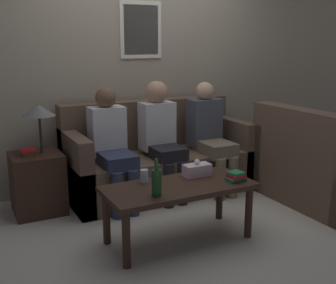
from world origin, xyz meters
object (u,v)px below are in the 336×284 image
couch_main (157,161)px  drinking_glass (144,176)px  person_left (112,143)px  person_middle (161,134)px  couch_side (319,170)px  wine_bottle (157,182)px  coffee_table (179,193)px  person_right (210,133)px

couch_main → drinking_glass: (-0.58, -0.96, 0.19)m
person_left → person_middle: size_ratio=0.97×
drinking_glass → person_left: (0.01, 0.79, 0.10)m
couch_side → wine_bottle: couch_side is taller
coffee_table → person_right: bearing=46.3°
couch_main → drinking_glass: bearing=-121.3°
couch_side → couch_main: bearing=50.9°
couch_main → couch_side: same height
person_left → person_middle: person_middle is taller
coffee_table → wine_bottle: wine_bottle is taller
person_right → wine_bottle: bearing=-137.2°
drinking_glass → couch_main: bearing=58.7°
couch_side → person_left: bearing=64.8°
couch_main → person_middle: person_middle is taller
person_left → coffee_table: bearing=-78.0°
couch_side → person_left: (-1.85, 0.87, 0.29)m
coffee_table → person_right: size_ratio=1.03×
wine_bottle → drinking_glass: size_ratio=2.69×
couch_side → person_middle: (-1.32, 0.87, 0.32)m
couch_side → person_middle: size_ratio=1.04×
wine_bottle → person_middle: bearing=62.0°
person_middle → drinking_glass: bearing=-124.7°
wine_bottle → person_right: size_ratio=0.24×
drinking_glass → person_left: bearing=89.3°
couch_side → wine_bottle: bearing=97.1°
wine_bottle → person_right: (1.14, 1.06, 0.05)m
person_right → drinking_glass: bearing=-146.2°
couch_side → coffee_table: bearing=93.6°
couch_side → person_middle: bearing=56.4°
couch_main → person_left: bearing=-163.4°
coffee_table → drinking_glass: bearing=139.2°
person_middle → person_left: bearing=-179.6°
person_middle → person_right: size_ratio=1.03×
couch_side → person_right: 1.16m
couch_main → person_right: size_ratio=1.68×
coffee_table → drinking_glass: (-0.22, 0.19, 0.12)m
person_left → couch_main: bearing=16.6°
wine_bottle → person_middle: 1.26m
drinking_glass → person_middle: person_middle is taller
couch_side → coffee_table: size_ratio=1.03×
couch_side → person_right: (-0.76, 0.82, 0.29)m
couch_main → wine_bottle: (-0.62, -1.28, 0.25)m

